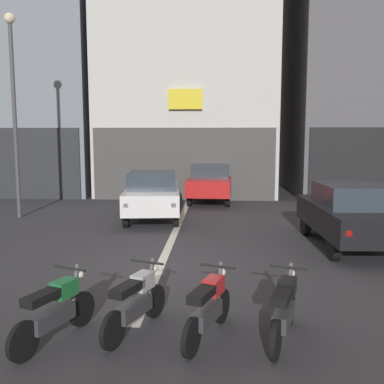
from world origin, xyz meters
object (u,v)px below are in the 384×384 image
Objects in this scene: car_red_down_street at (211,181)px; motorcycle_red_row_centre at (208,307)px; motorcycle_green_row_leftmost at (55,310)px; car_white_crossing_near at (152,194)px; motorcycle_silver_row_left_mid at (136,301)px; street_lamp at (14,96)px; motorcycle_black_row_right_mid at (284,309)px; car_black_parked_kerbside at (350,213)px.

car_red_down_street reaches higher than motorcycle_red_row_centre.
motorcycle_green_row_leftmost is at bearing -98.41° from car_red_down_street.
car_white_crossing_near reaches higher than motorcycle_silver_row_left_mid.
street_lamp is at bearing 178.63° from car_white_crossing_near.
motorcycle_green_row_leftmost is 2.12m from motorcycle_red_row_centre.
street_lamp is at bearing 127.57° from motorcycle_red_row_centre.
motorcycle_silver_row_left_mid is 1.06m from motorcycle_red_row_centre.
motorcycle_green_row_leftmost is 1.00× the size of motorcycle_silver_row_left_mid.
motorcycle_red_row_centre is 0.99× the size of motorcycle_black_row_right_mid.
motorcycle_silver_row_left_mid is (5.75, -8.70, -3.73)m from street_lamp.
car_white_crossing_near is at bearing 96.81° from motorcycle_silver_row_left_mid.
car_red_down_street is 8.49m from street_lamp.
car_red_down_street is at bearing 95.30° from motorcycle_black_row_right_mid.
car_white_crossing_near is 1.02× the size of car_red_down_street.
car_red_down_street is (-3.66, 7.65, 0.00)m from car_black_parked_kerbside.
car_red_down_street is (1.93, 4.23, 0.00)m from car_white_crossing_near.
motorcycle_green_row_leftmost is at bearing -90.17° from car_white_crossing_near.
car_red_down_street is at bearing 115.56° from car_black_parked_kerbside.
motorcycle_green_row_leftmost is (-0.03, -8.96, -0.43)m from car_white_crossing_near.
motorcycle_black_row_right_mid is at bearing -84.70° from car_red_down_street.
car_black_parked_kerbside reaches higher than motorcycle_silver_row_left_mid.
motorcycle_red_row_centre is at bearing -76.62° from car_white_crossing_near.
car_black_parked_kerbside is (5.58, -3.41, 0.00)m from car_white_crossing_near.
motorcycle_silver_row_left_mid is (1.03, -8.59, -0.43)m from car_white_crossing_near.
car_black_parked_kerbside reaches higher than motorcycle_red_row_centre.
car_red_down_street is 2.64× the size of motorcycle_green_row_leftmost.
motorcycle_green_row_leftmost is (4.70, -9.08, -3.73)m from street_lamp.
motorcycle_red_row_centre is (6.81, -8.85, -3.73)m from street_lamp.
car_red_down_street is 2.65× the size of motorcycle_silver_row_left_mid.
motorcycle_black_row_right_mid is at bearing -114.75° from car_black_parked_kerbside.
street_lamp is 11.08m from motorcycle_silver_row_left_mid.
car_black_parked_kerbside is 8.48m from car_red_down_street.
car_red_down_street is 2.60× the size of motorcycle_black_row_right_mid.
car_white_crossing_near is 6.54m from car_black_parked_kerbside.
car_white_crossing_near is 2.70× the size of motorcycle_silver_row_left_mid.
car_white_crossing_near is at bearing -1.37° from street_lamp.
motorcycle_silver_row_left_mid is 0.98× the size of motorcycle_black_row_right_mid.
car_black_parked_kerbside is at bearing -31.45° from car_white_crossing_near.
street_lamp is at bearing 123.47° from motorcycle_silver_row_left_mid.
car_black_parked_kerbside is at bearing -64.44° from car_red_down_street.
street_lamp reaches higher than motorcycle_black_row_right_mid.
car_red_down_street is 12.98m from motorcycle_red_row_centre.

